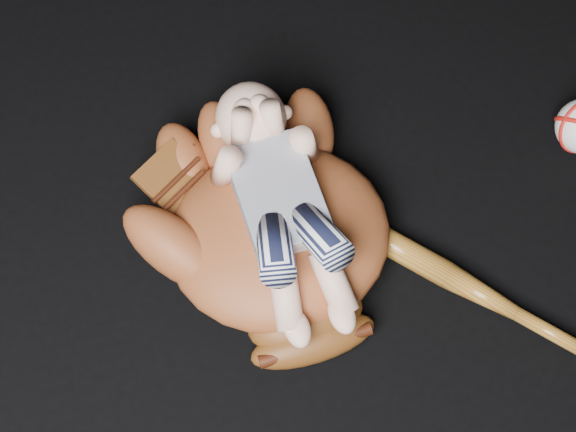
{
  "coord_description": "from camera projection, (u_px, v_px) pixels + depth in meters",
  "views": [
    {
      "loc": [
        -0.27,
        -0.34,
        1.16
      ],
      "look_at": [
        -0.09,
        0.18,
        0.07
      ],
      "focal_mm": 55.0,
      "sensor_mm": 36.0,
      "label": 1
    }
  ],
  "objects": [
    {
      "name": "baseball_glove",
      "position": [
        279.0,
        230.0,
        1.21
      ],
      "size": [
        0.39,
        0.45,
        0.14
      ],
      "primitive_type": null,
      "rotation": [
        0.0,
        0.0,
        -0.02
      ],
      "color": "brown",
      "rests_on": "ground"
    },
    {
      "name": "newborn_baby",
      "position": [
        285.0,
        210.0,
        1.16
      ],
      "size": [
        0.18,
        0.38,
        0.15
      ],
      "primitive_type": null,
      "rotation": [
        0.0,
        0.0,
        -0.02
      ],
      "color": "#ECB398",
      "rests_on": "baseball_glove"
    },
    {
      "name": "baseball_bat",
      "position": [
        461.0,
        283.0,
        1.23
      ],
      "size": [
        0.29,
        0.34,
        0.04
      ],
      "primitive_type": null,
      "rotation": [
        0.0,
        0.0,
        0.68
      ],
      "color": "brown",
      "rests_on": "ground"
    }
  ]
}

